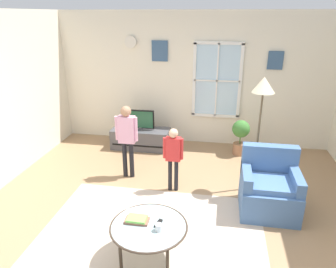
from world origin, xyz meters
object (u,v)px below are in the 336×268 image
object	(u,v)px
cup	(159,227)
potted_plant_by_window	(241,134)
coffee_table	(149,228)
book_stack	(137,220)
remote_near_books	(158,223)
armchair	(269,189)
person_pink_shirt	(127,134)
tv_stand	(141,139)
floor_lamp	(262,97)
television	(140,119)
person_red_shirt	(173,153)

from	to	relation	value
cup	potted_plant_by_window	bearing A→B (deg)	72.71
coffee_table	book_stack	bearing A→B (deg)	160.76
remote_near_books	potted_plant_by_window	world-z (taller)	potted_plant_by_window
cup	remote_near_books	world-z (taller)	cup
armchair	cup	bearing A→B (deg)	-135.02
coffee_table	person_pink_shirt	distance (m)	2.01
tv_stand	coffee_table	size ratio (longest dim) A/B	1.37
person_pink_shirt	potted_plant_by_window	world-z (taller)	person_pink_shirt
person_pink_shirt	book_stack	bearing A→B (deg)	-70.34
armchair	remote_near_books	distance (m)	1.77
cup	remote_near_books	xyz separation A→B (m)	(-0.03, 0.10, -0.03)
coffee_table	book_stack	size ratio (longest dim) A/B	3.23
person_pink_shirt	floor_lamp	distance (m)	2.15
person_pink_shirt	tv_stand	bearing A→B (deg)	94.71
television	coffee_table	distance (m)	3.16
television	armchair	distance (m)	2.92
television	floor_lamp	bearing A→B (deg)	-30.25
remote_near_books	tv_stand	bearing A→B (deg)	108.03
remote_near_books	book_stack	bearing A→B (deg)	178.40
book_stack	cup	distance (m)	0.29
book_stack	cup	bearing A→B (deg)	-22.72
coffee_table	potted_plant_by_window	distance (m)	3.25
armchair	person_red_shirt	distance (m)	1.44
coffee_table	armchair	bearing A→B (deg)	40.97
coffee_table	person_red_shirt	size ratio (longest dim) A/B	0.83
tv_stand	armchair	size ratio (longest dim) A/B	1.33
book_stack	potted_plant_by_window	world-z (taller)	potted_plant_by_window
person_red_shirt	potted_plant_by_window	world-z (taller)	person_red_shirt
cup	floor_lamp	xyz separation A→B (m)	(1.13, 1.85, 0.98)
cup	person_red_shirt	xyz separation A→B (m)	(-0.09, 1.58, 0.14)
tv_stand	potted_plant_by_window	size ratio (longest dim) A/B	1.68
coffee_table	cup	distance (m)	0.15
armchair	cup	world-z (taller)	armchair
armchair	coffee_table	world-z (taller)	armchair
coffee_table	person_pink_shirt	size ratio (longest dim) A/B	0.68
cup	person_red_shirt	size ratio (longest dim) A/B	0.08
armchair	potted_plant_by_window	bearing A→B (deg)	99.66
person_pink_shirt	potted_plant_by_window	distance (m)	2.27
television	armchair	bearing A→B (deg)	-38.39
armchair	potted_plant_by_window	xyz separation A→B (m)	(-0.31, 1.84, 0.08)
tv_stand	book_stack	bearing A→B (deg)	-76.20
cup	remote_near_books	size ratio (longest dim) A/B	0.58
armchair	book_stack	bearing A→B (deg)	-142.92
television	book_stack	bearing A→B (deg)	-76.19
television	cup	xyz separation A→B (m)	(1.00, -3.09, -0.12)
tv_stand	book_stack	distance (m)	3.08
person_red_shirt	person_pink_shirt	bearing A→B (deg)	159.26
coffee_table	potted_plant_by_window	world-z (taller)	potted_plant_by_window
remote_near_books	potted_plant_by_window	xyz separation A→B (m)	(1.00, 3.01, -0.06)
television	coffee_table	world-z (taller)	television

